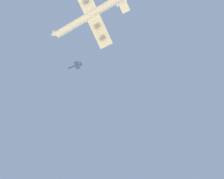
% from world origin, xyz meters
% --- Properties ---
extents(carrier_jet, '(78.24, 60.43, 19.33)m').
position_xyz_m(carrier_jet, '(-14.20, 123.61, 164.62)').
color(carrier_jet, white).
extents(chase_jet_lead, '(15.31, 8.59, 4.00)m').
position_xyz_m(chase_jet_lead, '(23.55, 92.59, 181.26)').
color(chase_jet_lead, '#38478C').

